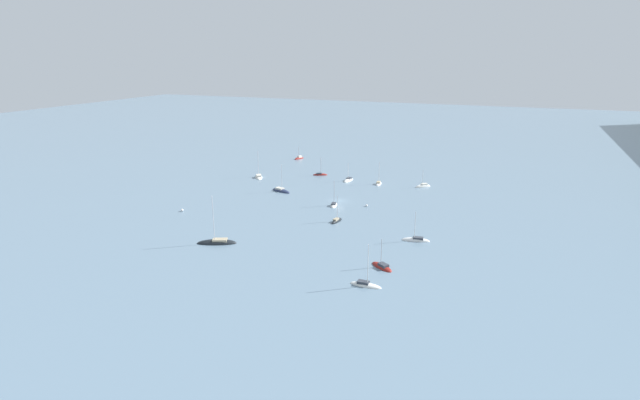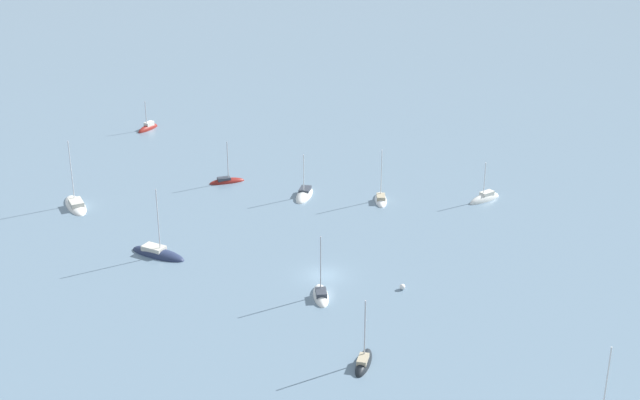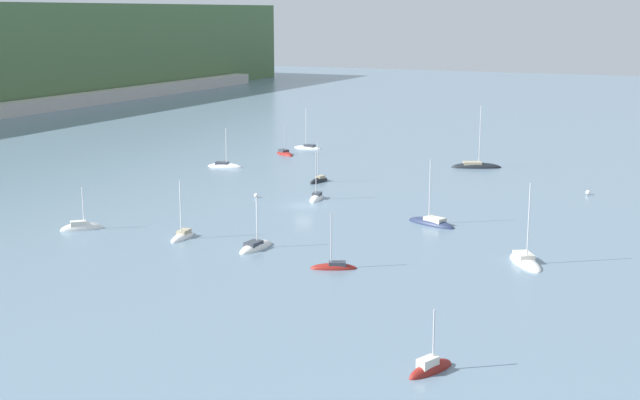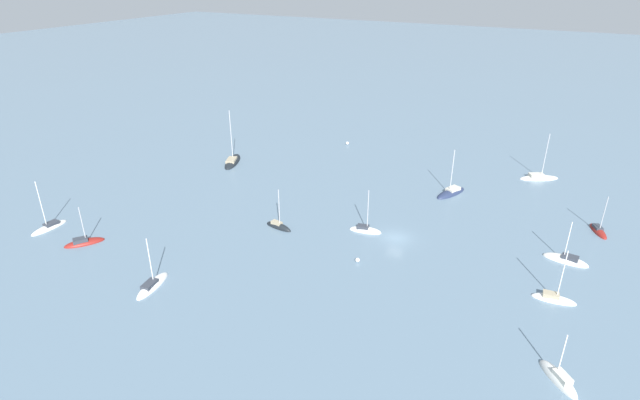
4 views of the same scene
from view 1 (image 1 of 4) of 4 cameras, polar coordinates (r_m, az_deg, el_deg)
The scene contains 16 objects.
ground_plane at distance 145.59m, azimuth 2.21°, elevation -0.10°, with size 600.00×600.00×0.00m, color slate.
sailboat_0 at distance 203.85m, azimuth -2.40°, elevation 4.75°, with size 5.01×3.08×5.88m.
sailboat_1 at distance 140.93m, azimuth 1.60°, elevation -0.62°, with size 5.34×2.68×7.87m.
sailboat_2 at distance 94.21m, azimuth 5.23°, elevation -9.67°, with size 1.96×6.12×8.84m.
sailboat_3 at distance 127.73m, azimuth 1.91°, elevation -2.45°, with size 5.08×2.00×7.57m.
sailboat_4 at distance 115.82m, azimuth -11.68°, elevation -4.84°, with size 5.86×9.27×12.13m.
sailboat_5 at distance 163.92m, azimuth 11.69°, elevation 1.49°, with size 4.86×5.04×6.53m.
sailboat_6 at distance 176.28m, azimuth 0.01°, elevation 2.89°, with size 3.52×5.31×6.83m.
sailboat_7 at distance 117.07m, azimuth 10.89°, elevation -4.56°, with size 2.93×6.69×7.78m.
sailboat_8 at distance 165.21m, azimuth 6.71°, elevation 1.85°, with size 5.46×2.17×7.98m.
sailboat_9 at distance 156.06m, azimuth -4.47°, elevation 1.04°, with size 4.95×7.82×9.42m.
sailboat_10 at distance 101.99m, azimuth 7.09°, elevation -7.62°, with size 4.90×5.80×6.69m.
sailboat_11 at distance 174.43m, azimuth -7.02°, elevation 2.63°, with size 7.81×6.13×9.84m.
sailboat_12 at distance 168.81m, azimuth 3.27°, elevation 2.24°, with size 6.28×2.60×7.02m.
mooring_buoy_0 at distance 140.80m, azimuth -15.49°, elevation -1.13°, with size 0.73×0.73×0.73m.
mooring_buoy_1 at distance 140.62m, azimuth 5.35°, elevation -0.63°, with size 0.65×0.65×0.65m.
Camera 1 is at (131.49, 46.74, 41.52)m, focal length 28.00 mm.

